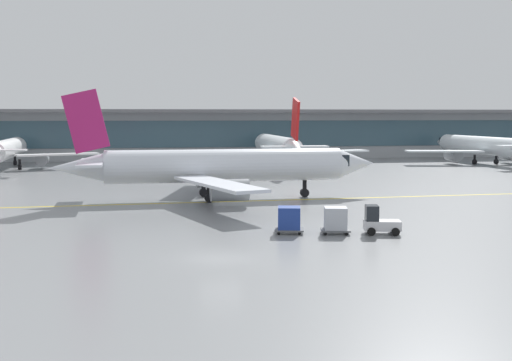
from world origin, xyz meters
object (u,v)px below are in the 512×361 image
Objects in this scene: taxiing_regional_jet at (221,167)px; gate_airplane_2 at (277,147)px; cargo_dolly_lead at (335,219)px; baggage_tug at (379,222)px; cargo_dolly_trailing at (289,219)px; gate_airplane_3 at (481,146)px; gate_airplane_1 at (7,150)px.

gate_airplane_2 is at bearing 68.65° from taxiing_regional_jet.
taxiing_regional_jet is (-13.73, -39.50, -0.00)m from gate_airplane_2.
gate_airplane_2 is 60.33m from cargo_dolly_lead.
baggage_tug is 1.19× the size of cargo_dolly_lead.
cargo_dolly_trailing is (-10.90, -59.10, -2.28)m from gate_airplane_2.
gate_airplane_3 is 76.45m from cargo_dolly_trailing.
gate_airplane_1 reaches higher than cargo_dolly_lead.
taxiing_regional_jet is 23.01m from baggage_tug.
gate_airplane_3 is 13.19× the size of cargo_dolly_trailing.
gate_airplane_2 is 41.82m from taxiing_regional_jet.
gate_airplane_2 reaches higher than cargo_dolly_trailing.
baggage_tug is at bearing 175.55° from gate_airplane_2.
gate_airplane_3 is at bearing -89.25° from gate_airplane_2.
cargo_dolly_lead is at bearing 180.00° from baggage_tug.
baggage_tug reaches higher than cargo_dolly_trailing.
cargo_dolly_lead is (-3.06, 0.66, 0.16)m from baggage_tug.
gate_airplane_3 is 64.53m from taxiing_regional_jet.
gate_airplane_2 is at bearing 97.87° from baggage_tug.
baggage_tug is (-41.41, -61.04, -2.24)m from gate_airplane_3.
gate_airplane_1 is 73.34m from baggage_tug.
gate_airplane_3 is at bearing 36.21° from taxiing_regional_jet.
taxiing_regional_jet reaches higher than gate_airplane_1.
baggage_tug is at bearing 141.94° from gate_airplane_3.
cargo_dolly_trailing is (32.36, -60.89, -2.01)m from gate_airplane_1.
gate_airplane_2 is 60.14m from cargo_dolly_trailing.
cargo_dolly_lead is (35.64, -61.60, -2.01)m from gate_airplane_1.
gate_airplane_3 is (80.11, -1.22, 0.06)m from gate_airplane_1.
gate_airplane_3 reaches higher than cargo_dolly_lead.
cargo_dolly_lead is (-44.47, -60.38, -2.08)m from gate_airplane_3.
gate_airplane_2 is 60.69m from baggage_tug.
taxiing_regional_jet reaches higher than cargo_dolly_trailing.
gate_airplane_1 is 0.92× the size of gate_airplane_2.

